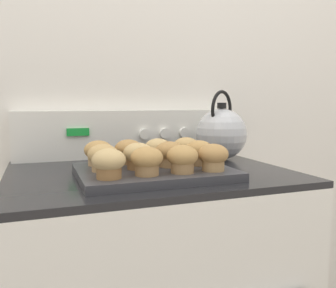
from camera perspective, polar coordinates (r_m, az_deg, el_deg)
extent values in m
cube|color=white|center=(1.34, -7.37, 10.96)|extent=(8.00, 0.05, 2.40)
cube|color=black|center=(1.04, -3.12, -4.67)|extent=(0.79, 0.60, 0.02)
cube|color=white|center=(1.29, -6.71, 1.66)|extent=(0.77, 0.05, 0.17)
cube|color=green|center=(1.23, -14.24, 1.88)|extent=(0.07, 0.01, 0.03)
cylinder|color=white|center=(1.27, -3.80, 1.61)|extent=(0.04, 0.02, 0.04)
cylinder|color=white|center=(1.30, -0.53, 1.71)|extent=(0.04, 0.02, 0.04)
cylinder|color=white|center=(1.32, 2.62, 1.81)|extent=(0.04, 0.02, 0.04)
cylinder|color=white|center=(1.35, 5.62, 1.90)|extent=(0.04, 0.02, 0.04)
cube|color=#38383D|center=(0.96, -2.34, -4.49)|extent=(0.40, 0.31, 0.02)
cylinder|color=olive|center=(0.83, -9.45, -4.33)|extent=(0.06, 0.06, 0.03)
ellipsoid|color=tan|center=(0.83, -9.49, -2.55)|extent=(0.08, 0.08, 0.05)
cylinder|color=#A37A4C|center=(0.86, -3.41, -3.91)|extent=(0.06, 0.06, 0.03)
ellipsoid|color=tan|center=(0.85, -3.42, -2.19)|extent=(0.08, 0.08, 0.05)
cylinder|color=#A37A4C|center=(0.88, 2.32, -3.57)|extent=(0.06, 0.06, 0.03)
ellipsoid|color=tan|center=(0.88, 2.33, -1.89)|extent=(0.08, 0.08, 0.05)
cylinder|color=tan|center=(0.92, 7.24, -3.22)|extent=(0.06, 0.06, 0.03)
ellipsoid|color=#B2844C|center=(0.91, 7.27, -1.61)|extent=(0.08, 0.08, 0.05)
cylinder|color=tan|center=(0.92, -10.36, -3.28)|extent=(0.06, 0.06, 0.03)
ellipsoid|color=tan|center=(0.91, -10.39, -1.67)|extent=(0.08, 0.08, 0.05)
cylinder|color=olive|center=(0.94, -4.81, -3.00)|extent=(0.06, 0.06, 0.03)
ellipsoid|color=tan|center=(0.93, -4.82, -1.42)|extent=(0.08, 0.08, 0.05)
cylinder|color=tan|center=(0.97, 0.24, -2.68)|extent=(0.06, 0.06, 0.03)
ellipsoid|color=#B2844C|center=(0.96, 0.24, -1.15)|extent=(0.08, 0.08, 0.05)
cylinder|color=tan|center=(1.00, 4.99, -2.41)|extent=(0.06, 0.06, 0.03)
ellipsoid|color=tan|center=(0.99, 5.01, -0.93)|extent=(0.08, 0.08, 0.05)
cylinder|color=tan|center=(1.01, -11.09, -2.42)|extent=(0.06, 0.06, 0.03)
ellipsoid|color=tan|center=(1.00, -11.12, -0.95)|extent=(0.08, 0.08, 0.05)
cylinder|color=#A37A4C|center=(1.02, -6.36, -2.20)|extent=(0.06, 0.06, 0.03)
ellipsoid|color=#B2844C|center=(1.02, -6.38, -0.75)|extent=(0.08, 0.08, 0.05)
cylinder|color=olive|center=(1.05, -1.62, -1.97)|extent=(0.06, 0.06, 0.03)
ellipsoid|color=tan|center=(1.04, -1.63, -0.55)|extent=(0.08, 0.08, 0.05)
cylinder|color=tan|center=(1.08, 2.91, -1.69)|extent=(0.06, 0.06, 0.03)
ellipsoid|color=tan|center=(1.08, 2.91, -0.32)|extent=(0.08, 0.08, 0.05)
sphere|color=silver|center=(1.24, 8.54, 1.58)|extent=(0.18, 0.18, 0.18)
cylinder|color=black|center=(1.23, 8.62, 6.11)|extent=(0.03, 0.03, 0.02)
cone|color=silver|center=(1.31, 10.27, 2.78)|extent=(0.09, 0.08, 0.07)
torus|color=black|center=(1.23, 8.61, 5.44)|extent=(0.12, 0.08, 0.13)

